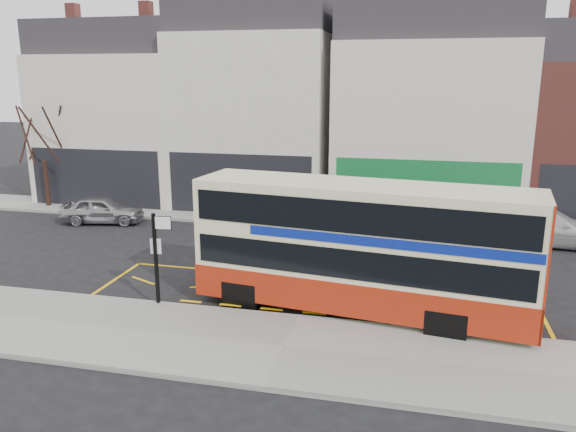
% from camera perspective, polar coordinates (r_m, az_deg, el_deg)
% --- Properties ---
extents(ground, '(120.00, 120.00, 0.00)m').
position_cam_1_polar(ground, '(17.01, 1.41, -10.05)').
color(ground, black).
rests_on(ground, ground).
extents(pavement, '(40.00, 4.00, 0.15)m').
position_cam_1_polar(pavement, '(14.96, -0.44, -13.30)').
color(pavement, gray).
rests_on(pavement, ground).
extents(kerb, '(40.00, 0.15, 0.15)m').
position_cam_1_polar(kerb, '(16.65, 1.14, -10.33)').
color(kerb, gray).
rests_on(kerb, ground).
extents(far_pavement, '(50.00, 3.00, 0.15)m').
position_cam_1_polar(far_pavement, '(27.28, 6.13, -0.60)').
color(far_pavement, gray).
rests_on(far_pavement, ground).
extents(road_markings, '(14.00, 3.40, 0.01)m').
position_cam_1_polar(road_markings, '(18.46, 2.43, -8.05)').
color(road_markings, '#FAB50D').
rests_on(road_markings, ground).
extents(terrace_far_left, '(8.00, 8.01, 10.80)m').
position_cam_1_polar(terrace_far_left, '(34.54, -15.91, 10.03)').
color(terrace_far_left, silver).
rests_on(terrace_far_left, ground).
extents(terrace_left, '(8.00, 8.01, 11.80)m').
position_cam_1_polar(terrace_left, '(31.45, -2.85, 11.10)').
color(terrace_left, beige).
rests_on(terrace_left, ground).
extents(terrace_green_shop, '(9.00, 8.01, 11.30)m').
position_cam_1_polar(terrace_green_shop, '(30.26, 14.05, 10.11)').
color(terrace_green_shop, silver).
rests_on(terrace_green_shop, ground).
extents(double_decker_bus, '(10.12, 3.57, 3.95)m').
position_cam_1_polar(double_decker_bus, '(16.60, 7.58, -3.12)').
color(double_decker_bus, beige).
rests_on(double_decker_bus, ground).
extents(bus_stop_post, '(0.71, 0.15, 2.84)m').
position_cam_1_polar(bus_stop_post, '(17.38, -13.13, -3.33)').
color(bus_stop_post, black).
rests_on(bus_stop_post, pavement).
extents(car_silver, '(4.11, 2.30, 1.32)m').
position_cam_1_polar(car_silver, '(28.52, -18.33, 0.61)').
color(car_silver, '#9C9CA0').
rests_on(car_silver, ground).
extents(car_grey, '(4.53, 2.21, 1.43)m').
position_cam_1_polar(car_grey, '(25.20, 5.28, -0.31)').
color(car_grey, '#484950').
rests_on(car_grey, ground).
extents(car_white, '(5.43, 2.45, 1.54)m').
position_cam_1_polar(car_white, '(26.03, 24.80, -0.98)').
color(car_white, silver).
rests_on(car_white, ground).
extents(street_tree_left, '(3.23, 3.23, 6.97)m').
position_cam_1_polar(street_tree_left, '(32.30, -23.91, 9.01)').
color(street_tree_left, black).
rests_on(street_tree_left, ground).
extents(street_tree_right, '(2.29, 2.29, 4.94)m').
position_cam_1_polar(street_tree_right, '(28.17, 26.00, 5.34)').
color(street_tree_right, black).
rests_on(street_tree_right, ground).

